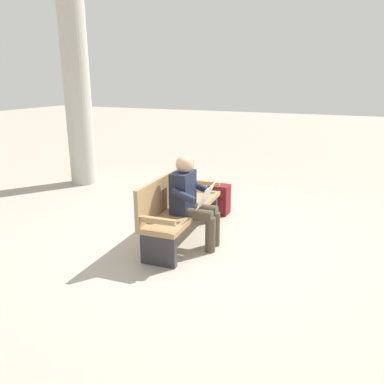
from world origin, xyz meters
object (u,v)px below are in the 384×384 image
Objects in this scene: person_seated at (191,199)px; backpack at (219,200)px; bench_near at (179,206)px; support_pillar at (77,83)px.

person_seated is 2.48× the size of backpack.
person_seated is at bearing 57.86° from bench_near.
bench_near is 0.46× the size of support_pillar.
person_seated is 1.35m from backpack.
backpack is 0.12× the size of support_pillar.
person_seated is at bearing 3.90° from backpack.
support_pillar is (-1.84, -3.06, 1.53)m from bench_near.
bench_near is at bearing 58.91° from support_pillar.
backpack is 3.72m from support_pillar.
backpack is at bearing -179.44° from person_seated.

